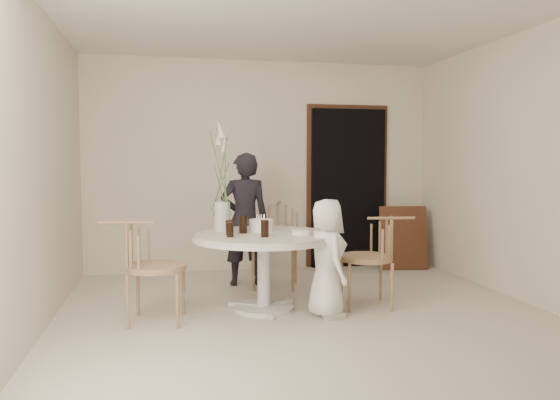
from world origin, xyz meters
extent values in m
plane|color=beige|center=(0.00, 0.00, 0.00)|extent=(4.50, 4.50, 0.00)
plane|color=white|center=(0.00, 0.00, 2.70)|extent=(4.50, 4.50, 0.00)
plane|color=beige|center=(0.00, 2.25, 1.35)|extent=(4.50, 0.00, 4.50)
plane|color=beige|center=(0.00, -2.25, 1.35)|extent=(4.50, 0.00, 4.50)
plane|color=beige|center=(-2.25, 0.00, 1.35)|extent=(0.00, 4.50, 4.50)
plane|color=beige|center=(2.25, 0.00, 1.35)|extent=(0.00, 4.50, 4.50)
cube|color=black|center=(1.15, 2.19, 1.05)|extent=(1.00, 0.10, 2.10)
cube|color=#58321E|center=(1.15, 2.23, 1.11)|extent=(1.12, 0.03, 2.22)
cylinder|color=silver|center=(-0.35, 0.25, 0.02)|extent=(0.56, 0.56, 0.04)
cylinder|color=silver|center=(-0.35, 0.25, 0.34)|extent=(0.12, 0.12, 0.65)
cylinder|color=silver|center=(-0.35, 0.25, 0.68)|extent=(1.33, 1.33, 0.03)
cylinder|color=silver|center=(-0.35, 0.25, 0.71)|extent=(1.30, 1.30, 0.04)
cube|color=#58321E|center=(1.80, 1.83, 0.41)|extent=(0.64, 0.27, 0.82)
cylinder|color=#A38458|center=(-0.32, 1.03, 0.24)|extent=(0.03, 0.03, 0.49)
cylinder|color=#A38458|center=(0.09, 0.90, 0.24)|extent=(0.03, 0.03, 0.49)
cylinder|color=#A38458|center=(-0.19, 1.44, 0.24)|extent=(0.03, 0.03, 0.49)
cylinder|color=#A38458|center=(0.22, 1.31, 0.24)|extent=(0.03, 0.03, 0.49)
cylinder|color=#A38458|center=(-0.05, 1.17, 0.51)|extent=(0.54, 0.54, 0.05)
cylinder|color=#A38458|center=(0.47, 0.41, 0.23)|extent=(0.03, 0.03, 0.45)
cylinder|color=#A38458|center=(0.42, 0.01, 0.23)|extent=(0.03, 0.03, 0.45)
cylinder|color=#A38458|center=(0.87, 0.35, 0.23)|extent=(0.03, 0.03, 0.45)
cylinder|color=#A38458|center=(0.82, -0.05, 0.23)|extent=(0.03, 0.03, 0.45)
cylinder|color=#A38458|center=(0.64, 0.18, 0.48)|extent=(0.51, 0.51, 0.05)
cylinder|color=#A38458|center=(-1.16, -0.17, 0.23)|extent=(0.03, 0.03, 0.46)
cylinder|color=#A38458|center=(-1.10, 0.24, 0.23)|extent=(0.03, 0.03, 0.46)
cylinder|color=#A38458|center=(-1.57, -0.11, 0.23)|extent=(0.03, 0.03, 0.46)
cylinder|color=#A38458|center=(-1.51, 0.30, 0.23)|extent=(0.03, 0.03, 0.46)
cylinder|color=#A38458|center=(-1.33, 0.06, 0.49)|extent=(0.52, 0.52, 0.05)
imported|color=black|center=(-0.37, 1.36, 0.75)|extent=(0.56, 0.37, 1.50)
imported|color=white|center=(0.17, -0.08, 0.54)|extent=(0.40, 0.56, 1.07)
cylinder|color=white|center=(-0.34, 0.43, 0.79)|extent=(0.24, 0.24, 0.11)
cylinder|color=beige|center=(-0.34, 0.43, 0.87)|extent=(0.01, 0.01, 0.05)
cylinder|color=beige|center=(-0.30, 0.46, 0.87)|extent=(0.01, 0.01, 0.05)
cylinder|color=beige|center=(-0.38, 0.45, 0.87)|extent=(0.01, 0.01, 0.05)
cylinder|color=beige|center=(-0.32, 0.39, 0.87)|extent=(0.01, 0.01, 0.05)
cylinder|color=beige|center=(-0.37, 0.40, 0.87)|extent=(0.01, 0.01, 0.05)
cylinder|color=black|center=(-0.69, 0.08, 0.80)|extent=(0.07, 0.07, 0.13)
cylinder|color=black|center=(-0.38, 0.02, 0.81)|extent=(0.08, 0.08, 0.15)
cylinder|color=black|center=(-0.68, 0.25, 0.80)|extent=(0.08, 0.08, 0.13)
cylinder|color=black|center=(-0.53, 0.32, 0.81)|extent=(0.10, 0.10, 0.17)
cylinder|color=white|center=(-0.02, 0.12, 0.75)|extent=(0.20, 0.20, 0.05)
cylinder|color=silver|center=(-0.71, 0.50, 0.87)|extent=(0.15, 0.15, 0.29)
cylinder|color=#4C7130|center=(-0.68, 0.50, 1.23)|extent=(0.01, 0.01, 0.72)
cone|color=beige|center=(-0.68, 0.50, 1.59)|extent=(0.07, 0.07, 0.18)
cylinder|color=#4C7130|center=(-0.73, 0.53, 1.26)|extent=(0.01, 0.01, 0.78)
cone|color=beige|center=(-0.73, 0.53, 1.65)|extent=(0.07, 0.07, 0.18)
cylinder|color=#4C7130|center=(-0.73, 0.47, 1.29)|extent=(0.01, 0.01, 0.84)
cone|color=beige|center=(-0.73, 0.47, 1.71)|extent=(0.07, 0.07, 0.18)
camera|label=1|loc=(-1.26, -4.75, 1.40)|focal=35.00mm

